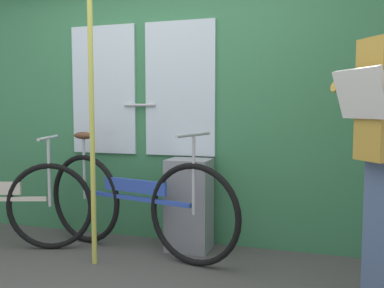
% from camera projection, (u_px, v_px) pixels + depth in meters
% --- Properties ---
extents(train_door_wall, '(5.17, 0.28, 2.24)m').
position_uv_depth(train_door_wall, '(164.00, 102.00, 3.54)').
color(train_door_wall, '#387A4C').
rests_on(train_door_wall, ground_plane).
extents(bicycle_near_door, '(1.75, 0.57, 0.95)m').
position_uv_depth(bicycle_near_door, '(134.00, 203.00, 3.24)').
color(bicycle_near_door, black).
rests_on(bicycle_near_door, ground_plane).
extents(trash_bin_by_wall, '(0.33, 0.28, 0.72)m').
position_uv_depth(trash_bin_by_wall, '(189.00, 204.00, 3.32)').
color(trash_bin_by_wall, gray).
rests_on(trash_bin_by_wall, ground_plane).
extents(handrail_pole, '(0.04, 0.04, 2.20)m').
position_uv_depth(handrail_pole, '(92.00, 111.00, 2.95)').
color(handrail_pole, '#C6C14C').
rests_on(handrail_pole, ground_plane).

